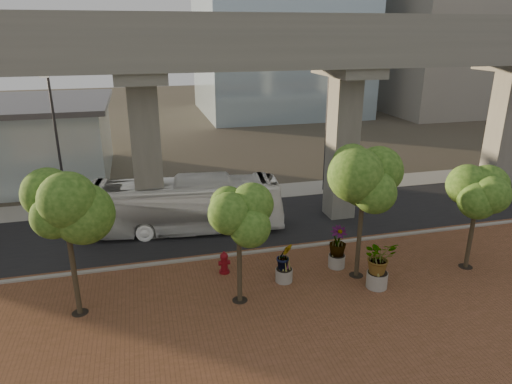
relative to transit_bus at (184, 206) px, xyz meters
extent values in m
plane|color=#3D392C|center=(4.07, -2.01, -1.64)|extent=(160.00, 160.00, 0.00)
cube|color=brown|center=(4.07, -10.01, -1.61)|extent=(70.00, 13.00, 0.06)
cube|color=black|center=(4.07, -0.01, -1.62)|extent=(90.00, 8.00, 0.04)
cube|color=gray|center=(4.07, -4.01, -1.56)|extent=(70.00, 0.25, 0.16)
cube|color=gray|center=(4.07, 5.49, -1.61)|extent=(90.00, 3.00, 0.06)
cube|color=gray|center=(4.07, -1.61, 8.86)|extent=(72.00, 2.40, 1.80)
cube|color=gray|center=(4.07, 1.59, 8.86)|extent=(72.00, 2.40, 1.80)
cube|color=gray|center=(4.07, -2.71, 10.26)|extent=(72.00, 0.12, 1.00)
cube|color=gray|center=(4.07, 2.69, 10.26)|extent=(72.00, 0.12, 1.00)
cube|color=gray|center=(42.07, 33.99, 10.36)|extent=(18.00, 16.00, 24.00)
imported|color=white|center=(0.00, 0.00, 0.00)|extent=(12.04, 4.13, 3.29)
imported|color=black|center=(24.63, 2.39, -0.98)|extent=(4.25, 2.86, 1.33)
cylinder|color=maroon|center=(1.33, -5.71, -1.53)|extent=(0.52, 0.52, 0.12)
cylinder|color=maroon|center=(1.33, -5.71, -1.10)|extent=(0.35, 0.35, 0.84)
sphere|color=maroon|center=(1.33, -5.71, -0.68)|extent=(0.41, 0.41, 0.41)
cylinder|color=maroon|center=(1.33, -5.71, -0.49)|extent=(0.12, 0.12, 0.15)
cylinder|color=maroon|center=(1.33, -5.71, -1.03)|extent=(0.58, 0.23, 0.23)
cylinder|color=gray|center=(8.07, -8.86, -1.20)|extent=(0.99, 0.99, 0.77)
imported|color=#264E14|center=(8.07, -8.86, 0.01)|extent=(2.20, 2.20, 1.65)
cylinder|color=#A7A197|center=(7.03, -6.57, -1.25)|extent=(0.85, 0.85, 0.66)
imported|color=#264E14|center=(7.03, -6.57, -0.14)|extent=(2.08, 2.08, 1.56)
cylinder|color=#A09990|center=(3.98, -7.24, -1.26)|extent=(0.83, 0.83, 0.65)
imported|color=#264E14|center=(3.98, -7.24, -0.24)|extent=(1.85, 1.85, 1.39)
cylinder|color=#493D2A|center=(-5.35, -7.56, 0.22)|extent=(0.22, 0.22, 3.61)
cylinder|color=black|center=(-5.35, -7.56, -1.58)|extent=(0.70, 0.70, 0.01)
cylinder|color=#493D2A|center=(1.54, -8.34, -0.06)|extent=(0.22, 0.22, 3.04)
cylinder|color=black|center=(1.54, -8.34, -1.58)|extent=(0.70, 0.70, 0.01)
cylinder|color=#493D2A|center=(7.63, -7.62, 0.43)|extent=(0.22, 0.22, 4.02)
cylinder|color=black|center=(7.63, -7.62, -1.58)|extent=(0.70, 0.70, 0.01)
cylinder|color=#493D2A|center=(13.49, -8.24, 0.14)|extent=(0.22, 0.22, 3.45)
cylinder|color=black|center=(13.49, -8.24, -1.58)|extent=(0.70, 0.70, 0.01)
cylinder|color=#2F2F34|center=(-7.23, 4.34, 2.97)|extent=(0.16, 0.16, 9.15)
cube|color=#2F2F34|center=(-7.23, 3.76, 7.55)|extent=(0.17, 1.14, 0.17)
cube|color=silver|center=(-7.23, 3.19, 7.44)|extent=(0.46, 0.23, 0.14)
cylinder|color=#2F2E34|center=(11.05, 4.89, 2.90)|extent=(0.16, 0.16, 9.00)
cube|color=#2F2E34|center=(11.05, 4.33, 7.40)|extent=(0.17, 1.13, 0.17)
cube|color=silver|center=(11.05, 3.77, 7.29)|extent=(0.45, 0.23, 0.14)
camera|label=1|loc=(-2.20, -25.72, 9.93)|focal=32.00mm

